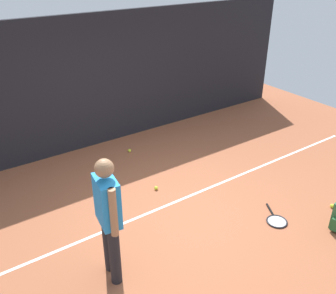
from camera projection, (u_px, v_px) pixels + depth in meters
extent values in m
plane|color=#9E5638|center=(182.00, 212.00, 5.95)|extent=(12.00, 12.00, 0.00)
cube|color=black|center=(95.00, 82.00, 7.52)|extent=(10.00, 0.10, 2.69)
cube|color=white|center=(172.00, 203.00, 6.16)|extent=(9.00, 0.05, 0.00)
cylinder|color=black|center=(109.00, 243.00, 4.71)|extent=(0.14, 0.14, 0.85)
cylinder|color=black|center=(115.00, 255.00, 4.52)|extent=(0.14, 0.14, 0.85)
cube|color=#268CD8|center=(107.00, 201.00, 4.27)|extent=(0.28, 0.43, 0.60)
sphere|color=#9E704C|center=(104.00, 168.00, 4.07)|extent=(0.22, 0.22, 0.22)
cylinder|color=#9E704C|center=(102.00, 192.00, 4.45)|extent=(0.09, 0.09, 0.62)
cylinder|color=#9E704C|center=(113.00, 213.00, 4.10)|extent=(0.09, 0.09, 0.62)
cylinder|color=black|center=(270.00, 210.00, 5.99)|extent=(0.17, 0.28, 0.03)
torus|color=black|center=(277.00, 221.00, 5.72)|extent=(0.44, 0.44, 0.02)
cylinder|color=#B2B2B2|center=(277.00, 221.00, 5.72)|extent=(0.37, 0.37, 0.00)
sphere|color=#CCE033|center=(130.00, 151.00, 7.72)|extent=(0.07, 0.07, 0.07)
sphere|color=#CCE033|center=(156.00, 188.00, 6.50)|extent=(0.07, 0.07, 0.07)
sphere|color=#CCE033|center=(332.00, 206.00, 6.04)|extent=(0.07, 0.07, 0.07)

